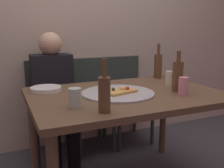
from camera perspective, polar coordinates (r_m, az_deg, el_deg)
back_wall at (r=2.76m, az=-6.97°, el=14.09°), size 6.00×0.10×2.60m
dining_table at (r=1.85m, az=3.16°, el=-4.49°), size 1.33×0.92×0.76m
pizza_tray at (r=1.79m, az=1.29°, el=-1.99°), size 0.50×0.50×0.01m
pizza_slice_last at (r=1.77m, az=1.79°, el=-1.55°), size 0.25×0.18×0.05m
wine_bottle at (r=1.37m, az=-1.70°, el=-2.04°), size 0.07×0.07×0.29m
beer_bottle at (r=1.89m, az=14.22°, el=1.80°), size 0.08×0.08×0.29m
water_bottle at (r=2.37m, az=10.08°, el=4.07°), size 0.07×0.07×0.31m
tumbler_near at (r=2.28m, az=14.58°, el=1.69°), size 0.07×0.07×0.09m
tumbler_far at (r=1.49m, az=-8.14°, el=-3.01°), size 0.08×0.08×0.11m
wine_glass at (r=2.13m, az=12.64°, el=1.31°), size 0.08×0.08×0.11m
soda_can at (r=1.81m, az=15.38°, el=-0.46°), size 0.07×0.07×0.12m
plate_stack at (r=1.93m, az=-14.30°, el=-1.05°), size 0.22×0.22×0.03m
chair_left at (r=2.57m, az=-13.07°, el=-3.70°), size 0.44×0.44×0.90m
chair_middle at (r=2.65m, az=-5.68°, el=-2.96°), size 0.44×0.44×0.90m
chair_right at (r=2.81m, az=2.81°, el=-2.04°), size 0.44×0.44×0.90m
guest_in_sweater at (r=2.40m, az=-12.52°, el=-1.67°), size 0.36×0.56×1.17m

